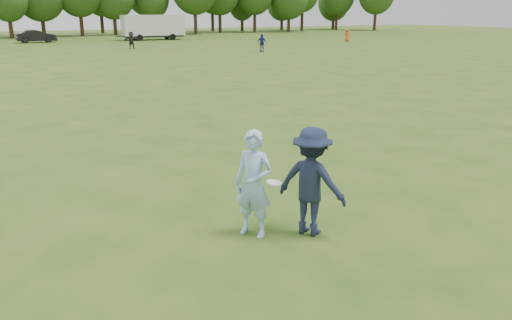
% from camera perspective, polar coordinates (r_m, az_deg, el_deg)
% --- Properties ---
extents(ground, '(200.00, 200.00, 0.00)m').
position_cam_1_polar(ground, '(8.91, 5.24, -8.69)').
color(ground, '#2B4C15').
rests_on(ground, ground).
extents(thrower, '(0.77, 0.82, 1.89)m').
position_cam_1_polar(thrower, '(8.60, -0.29, -2.76)').
color(thrower, '#96C0E8').
rests_on(thrower, ground).
extents(defender, '(1.28, 1.44, 1.93)m').
position_cam_1_polar(defender, '(8.72, 6.36, -2.46)').
color(defender, '#1A223A').
rests_on(defender, ground).
extents(player_far_b, '(0.89, 1.04, 1.67)m').
position_cam_1_polar(player_far_b, '(48.58, 0.65, 13.24)').
color(player_far_b, navy).
rests_on(player_far_b, ground).
extents(player_far_c, '(0.83, 0.64, 1.53)m').
position_cam_1_polar(player_far_c, '(65.84, 10.37, 13.85)').
color(player_far_c, '#DA4B19').
rests_on(player_far_c, ground).
extents(player_far_d, '(1.61, 0.59, 1.71)m').
position_cam_1_polar(player_far_d, '(54.09, -14.05, 13.14)').
color(player_far_d, '#282828').
rests_on(player_far_d, ground).
extents(car_f, '(4.73, 2.10, 1.51)m').
position_cam_1_polar(car_f, '(68.00, -23.82, 12.81)').
color(car_f, black).
rests_on(car_f, ground).
extents(field_cone, '(0.28, 0.28, 0.30)m').
position_cam_1_polar(field_cone, '(58.20, -4.23, 13.11)').
color(field_cone, orange).
rests_on(field_cone, ground).
extents(disc_in_play, '(0.30, 0.30, 0.06)m').
position_cam_1_polar(disc_in_play, '(8.47, 2.08, -2.61)').
color(disc_in_play, white).
rests_on(disc_in_play, ground).
extents(cargo_trailer, '(9.00, 2.75, 3.20)m').
position_cam_1_polar(cargo_trailer, '(69.53, -11.67, 14.75)').
color(cargo_trailer, silver).
rests_on(cargo_trailer, ground).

